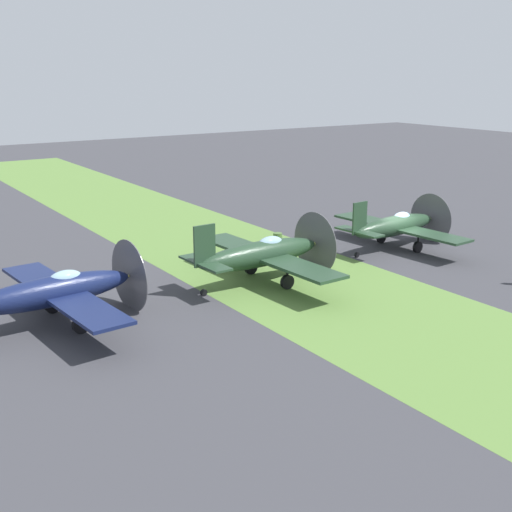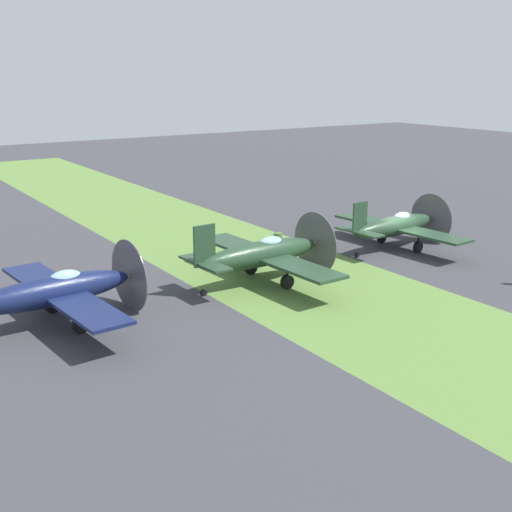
{
  "view_description": "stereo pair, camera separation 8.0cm",
  "coord_description": "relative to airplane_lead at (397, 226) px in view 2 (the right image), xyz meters",
  "views": [
    {
      "loc": [
        29.34,
        -31.14,
        11.41
      ],
      "look_at": [
        -0.04,
        -11.59,
        1.47
      ],
      "focal_mm": 46.41,
      "sensor_mm": 36.0,
      "label": 1
    },
    {
      "loc": [
        29.39,
        -31.07,
        11.41
      ],
      "look_at": [
        -0.04,
        -11.59,
        1.47
      ],
      "focal_mm": 46.41,
      "sensor_mm": 36.0,
      "label": 2
    }
  ],
  "objects": [
    {
      "name": "airplane_trail",
      "position": [
        1.13,
        -22.9,
        0.09
      ],
      "size": [
        11.04,
        8.74,
        3.92
      ],
      "rotation": [
        0.0,
        0.0,
        0.08
      ],
      "color": "#141E47",
      "rests_on": "ground"
    },
    {
      "name": "airplane_lead",
      "position": [
        0.0,
        0.0,
        0.0
      ],
      "size": [
        10.44,
        8.25,
        3.71
      ],
      "rotation": [
        0.0,
        0.0,
        0.07
      ],
      "color": "#233D28",
      "rests_on": "ground"
    },
    {
      "name": "ground_plane",
      "position": [
        0.82,
        -0.03,
        -1.55
      ],
      "size": [
        160.0,
        160.0,
        0.0
      ],
      "primitive_type": "plane",
      "color": "#38383D"
    },
    {
      "name": "fuel_drum",
      "position": [
        -4.83,
        -6.14,
        -1.1
      ],
      "size": [
        0.6,
        0.6,
        0.9
      ],
      "primitive_type": "cylinder",
      "color": "#476633",
      "rests_on": "ground"
    },
    {
      "name": "grass_verge",
      "position": [
        0.82,
        -9.54,
        -1.55
      ],
      "size": [
        120.0,
        11.0,
        0.01
      ],
      "primitive_type": "cube",
      "color": "#567A38",
      "rests_on": "ground"
    },
    {
      "name": "airplane_wingman",
      "position": [
        1.17,
        -11.42,
        0.11
      ],
      "size": [
        11.16,
        8.84,
        3.98
      ],
      "rotation": [
        0.0,
        0.0,
        0.05
      ],
      "color": "#233D28",
      "rests_on": "ground"
    }
  ]
}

